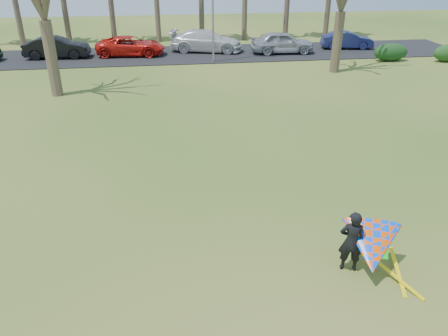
{
  "coord_description": "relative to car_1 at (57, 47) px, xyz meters",
  "views": [
    {
      "loc": [
        -1.81,
        -10.86,
        7.59
      ],
      "look_at": [
        0.0,
        2.0,
        1.1
      ],
      "focal_mm": 35.0,
      "sensor_mm": 36.0,
      "label": 1
    }
  ],
  "objects": [
    {
      "name": "ground",
      "position": [
        9.85,
        -24.96,
        -0.87
      ],
      "size": [
        100.0,
        100.0,
        0.0
      ],
      "primitive_type": "plane",
      "color": "#1F5011",
      "rests_on": "ground"
    },
    {
      "name": "parking_strip",
      "position": [
        9.85,
        0.04,
        -0.84
      ],
      "size": [
        46.0,
        7.0,
        0.06
      ],
      "primitive_type": "cube",
      "color": "black",
      "rests_on": "ground"
    },
    {
      "name": "car_4",
      "position": [
        17.76,
        -0.67,
        0.05
      ],
      "size": [
        5.14,
        2.26,
        1.72
      ],
      "primitive_type": "imported",
      "rotation": [
        0.0,
        0.0,
        1.52
      ],
      "color": "#93969F",
      "rests_on": "parking_strip"
    },
    {
      "name": "hedge_near",
      "position": [
        25.29,
        -4.34,
        -0.21
      ],
      "size": [
        2.65,
        1.2,
        1.32
      ],
      "primitive_type": "ellipsoid",
      "color": "#133514",
      "rests_on": "ground"
    },
    {
      "name": "kite_flyer",
      "position": [
        12.98,
        -27.39,
        -0.02
      ],
      "size": [
        2.13,
        2.39,
        2.02
      ],
      "color": "black",
      "rests_on": "ground"
    },
    {
      "name": "car_2",
      "position": [
        5.61,
        0.17,
        -0.07
      ],
      "size": [
        5.54,
        2.92,
        1.49
      ],
      "primitive_type": "imported",
      "rotation": [
        0.0,
        0.0,
        1.48
      ],
      "color": "red",
      "rests_on": "parking_strip"
    },
    {
      "name": "car_1",
      "position": [
        0.0,
        0.0,
        0.0
      ],
      "size": [
        4.95,
        1.85,
        1.62
      ],
      "primitive_type": "imported",
      "rotation": [
        0.0,
        0.0,
        1.54
      ],
      "color": "black",
      "rests_on": "parking_strip"
    },
    {
      "name": "car_5",
      "position": [
        23.7,
        0.38,
        -0.1
      ],
      "size": [
        4.49,
        2.13,
        1.42
      ],
      "primitive_type": "imported",
      "rotation": [
        0.0,
        0.0,
        1.42
      ],
      "color": "#1A2050",
      "rests_on": "parking_strip"
    },
    {
      "name": "car_3",
      "position": [
        11.73,
        0.85,
        0.05
      ],
      "size": [
        6.33,
        3.82,
        1.72
      ],
      "primitive_type": "imported",
      "rotation": [
        0.0,
        0.0,
        1.32
      ],
      "color": "silver",
      "rests_on": "parking_strip"
    }
  ]
}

